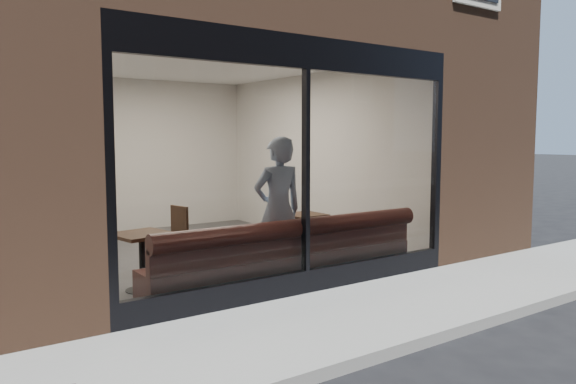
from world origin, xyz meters
TOP-DOWN VIEW (x-y plane):
  - ground at (0.00, 0.00)m, footprint 120.00×120.00m
  - sidewalk_near at (0.00, 1.00)m, footprint 40.00×2.00m
  - kerb_near at (0.00, -0.05)m, footprint 40.00×0.10m
  - host_building_pier_right at (3.75, 8.00)m, footprint 2.50×12.00m
  - host_building_backfill at (0.00, 11.00)m, footprint 5.00×6.00m
  - cafe_floor at (0.00, 5.00)m, footprint 6.00×6.00m
  - cafe_ceiling at (0.00, 5.00)m, footprint 6.00×6.00m
  - cafe_wall_back at (0.00, 7.99)m, footprint 5.00×0.00m
  - cafe_wall_left at (-2.49, 5.00)m, footprint 0.00×6.00m
  - cafe_wall_right at (2.49, 5.00)m, footprint 0.00×6.00m
  - storefront_kick at (0.00, 2.05)m, footprint 5.00×0.10m
  - storefront_header at (0.00, 2.05)m, footprint 5.00×0.10m
  - storefront_mullion at (0.00, 2.05)m, footprint 0.06×0.10m
  - storefront_glass at (0.00, 2.02)m, footprint 4.80×0.00m
  - banquette at (0.00, 2.45)m, footprint 4.00×0.55m
  - person at (0.05, 2.73)m, footprint 0.76×0.53m
  - cafe_table_left at (-1.65, 3.32)m, footprint 0.78×0.78m
  - cafe_table_right at (1.13, 3.57)m, footprint 0.59×0.59m
  - cafe_chair_left at (-0.90, 4.20)m, footprint 0.47×0.47m
  - cafe_chair_right at (0.49, 3.55)m, footprint 0.39×0.39m
  - wall_poster at (-2.45, 3.76)m, footprint 0.02×0.66m

SIDE VIEW (x-z plane):
  - ground at x=0.00m, z-range 0.00..0.00m
  - sidewalk_near at x=0.00m, z-range 0.00..0.01m
  - cafe_floor at x=0.00m, z-range 0.02..0.02m
  - kerb_near at x=0.00m, z-range 0.00..0.12m
  - storefront_kick at x=0.00m, z-range 0.00..0.30m
  - banquette at x=0.00m, z-range 0.00..0.45m
  - cafe_chair_left at x=-0.90m, z-range 0.22..0.26m
  - cafe_chair_right at x=0.49m, z-range 0.22..0.26m
  - cafe_table_left at x=-1.65m, z-range 0.72..0.76m
  - cafe_table_right at x=1.13m, z-range 0.72..0.76m
  - person at x=0.05m, z-range 0.00..1.98m
  - wall_poster at x=-2.45m, z-range 1.06..1.94m
  - storefront_mullion at x=0.00m, z-range 0.30..2.80m
  - storefront_glass at x=0.00m, z-range -0.85..3.95m
  - cafe_wall_back at x=0.00m, z-range -0.90..4.10m
  - cafe_wall_left at x=-2.49m, z-range -1.40..4.60m
  - cafe_wall_right at x=2.49m, z-range -1.40..4.60m
  - host_building_pier_right at x=3.75m, z-range 0.00..3.20m
  - host_building_backfill at x=0.00m, z-range 0.00..3.20m
  - storefront_header at x=0.00m, z-range 2.80..3.20m
  - cafe_ceiling at x=0.00m, z-range 3.19..3.19m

